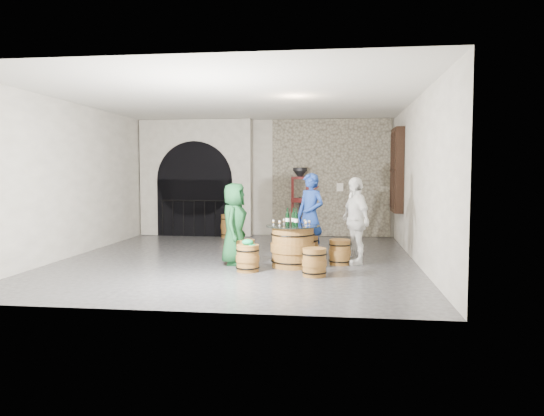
# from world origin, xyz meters

# --- Properties ---
(ground) EXTENTS (8.00, 8.00, 0.00)m
(ground) POSITION_xyz_m (0.00, 0.00, 0.00)
(ground) COLOR #2C2C2F
(ground) RESTS_ON ground
(wall_back) EXTENTS (8.00, 0.00, 8.00)m
(wall_back) POSITION_xyz_m (0.00, 4.00, 1.60)
(wall_back) COLOR beige
(wall_back) RESTS_ON ground
(wall_front) EXTENTS (8.00, 0.00, 8.00)m
(wall_front) POSITION_xyz_m (0.00, -4.00, 1.60)
(wall_front) COLOR beige
(wall_front) RESTS_ON ground
(wall_left) EXTENTS (0.00, 8.00, 8.00)m
(wall_left) POSITION_xyz_m (-3.50, 0.00, 1.60)
(wall_left) COLOR beige
(wall_left) RESTS_ON ground
(wall_right) EXTENTS (0.00, 8.00, 8.00)m
(wall_right) POSITION_xyz_m (3.50, 0.00, 1.60)
(wall_right) COLOR beige
(wall_right) RESTS_ON ground
(ceiling) EXTENTS (8.00, 8.00, 0.00)m
(ceiling) POSITION_xyz_m (0.00, 0.00, 3.20)
(ceiling) COLOR beige
(ceiling) RESTS_ON wall_back
(stone_facing_panel) EXTENTS (3.20, 0.12, 3.18)m
(stone_facing_panel) POSITION_xyz_m (1.80, 3.94, 1.60)
(stone_facing_panel) COLOR gray
(stone_facing_panel) RESTS_ON ground
(arched_opening) EXTENTS (3.10, 0.60, 3.19)m
(arched_opening) POSITION_xyz_m (-1.90, 3.74, 1.58)
(arched_opening) COLOR beige
(arched_opening) RESTS_ON ground
(shuttered_window) EXTENTS (0.23, 1.10, 2.00)m
(shuttered_window) POSITION_xyz_m (3.38, 2.40, 1.80)
(shuttered_window) COLOR black
(shuttered_window) RESTS_ON wall_right
(barrel_table) EXTENTS (1.00, 1.00, 0.77)m
(barrel_table) POSITION_xyz_m (1.16, -0.74, 0.38)
(barrel_table) COLOR brown
(barrel_table) RESTS_ON ground
(barrel_stool_left) EXTENTS (0.43, 0.43, 0.48)m
(barrel_stool_left) POSITION_xyz_m (0.23, -0.65, 0.24)
(barrel_stool_left) COLOR brown
(barrel_stool_left) RESTS_ON ground
(barrel_stool_far) EXTENTS (0.43, 0.43, 0.48)m
(barrel_stool_far) POSITION_xyz_m (1.40, 0.16, 0.24)
(barrel_stool_far) COLOR brown
(barrel_stool_far) RESTS_ON ground
(barrel_stool_right) EXTENTS (0.43, 0.43, 0.48)m
(barrel_stool_right) POSITION_xyz_m (2.03, -0.40, 0.24)
(barrel_stool_right) COLOR brown
(barrel_stool_right) RESTS_ON ground
(barrel_stool_near_right) EXTENTS (0.43, 0.43, 0.48)m
(barrel_stool_near_right) POSITION_xyz_m (1.60, -1.57, 0.24)
(barrel_stool_near_right) COLOR brown
(barrel_stool_near_right) RESTS_ON ground
(barrel_stool_near_left) EXTENTS (0.43, 0.43, 0.48)m
(barrel_stool_near_left) POSITION_xyz_m (0.41, -1.30, 0.24)
(barrel_stool_near_left) COLOR brown
(barrel_stool_near_left) RESTS_ON ground
(green_cap) EXTENTS (0.24, 0.20, 0.11)m
(green_cap) POSITION_xyz_m (0.41, -1.30, 0.52)
(green_cap) COLOR #0B7E45
(green_cap) RESTS_ON barrel_stool_near_left
(person_green) EXTENTS (0.52, 0.78, 1.55)m
(person_green) POSITION_xyz_m (0.04, -0.63, 0.78)
(person_green) COLOR #12401E
(person_green) RESTS_ON ground
(person_blue) EXTENTS (0.76, 0.71, 1.74)m
(person_blue) POSITION_xyz_m (1.44, 0.28, 0.87)
(person_blue) COLOR navy
(person_blue) RESTS_ON ground
(person_white) EXTENTS (0.77, 1.06, 1.66)m
(person_white) POSITION_xyz_m (2.32, -0.28, 0.83)
(person_white) COLOR silver
(person_white) RESTS_ON ground
(wine_bottle_left) EXTENTS (0.08, 0.08, 0.32)m
(wine_bottle_left) POSITION_xyz_m (1.06, -0.72, 0.90)
(wine_bottle_left) COLOR black
(wine_bottle_left) RESTS_ON barrel_table
(wine_bottle_center) EXTENTS (0.08, 0.08, 0.32)m
(wine_bottle_center) POSITION_xyz_m (1.23, -0.82, 0.90)
(wine_bottle_center) COLOR black
(wine_bottle_center) RESTS_ON barrel_table
(wine_bottle_right) EXTENTS (0.08, 0.08, 0.32)m
(wine_bottle_right) POSITION_xyz_m (1.17, -0.69, 0.90)
(wine_bottle_right) COLOR black
(wine_bottle_right) RESTS_ON barrel_table
(tasting_glass_a) EXTENTS (0.05, 0.05, 0.10)m
(tasting_glass_a) POSITION_xyz_m (0.93, -0.85, 0.82)
(tasting_glass_a) COLOR orange
(tasting_glass_a) RESTS_ON barrel_table
(tasting_glass_b) EXTENTS (0.05, 0.05, 0.10)m
(tasting_glass_b) POSITION_xyz_m (1.47, -0.74, 0.82)
(tasting_glass_b) COLOR orange
(tasting_glass_b) RESTS_ON barrel_table
(tasting_glass_c) EXTENTS (0.05, 0.05, 0.10)m
(tasting_glass_c) POSITION_xyz_m (0.97, -0.50, 0.82)
(tasting_glass_c) COLOR orange
(tasting_glass_c) RESTS_ON barrel_table
(tasting_glass_d) EXTENTS (0.05, 0.05, 0.10)m
(tasting_glass_d) POSITION_xyz_m (1.36, -0.46, 0.82)
(tasting_glass_d) COLOR orange
(tasting_glass_d) RESTS_ON barrel_table
(tasting_glass_e) EXTENTS (0.05, 0.05, 0.10)m
(tasting_glass_e) POSITION_xyz_m (1.41, -0.82, 0.82)
(tasting_glass_e) COLOR orange
(tasting_glass_e) RESTS_ON barrel_table
(tasting_glass_f) EXTENTS (0.05, 0.05, 0.10)m
(tasting_glass_f) POSITION_xyz_m (0.80, -0.71, 0.82)
(tasting_glass_f) COLOR orange
(tasting_glass_f) RESTS_ON barrel_table
(side_barrel) EXTENTS (0.47, 0.47, 0.63)m
(side_barrel) POSITION_xyz_m (-0.89, 3.29, 0.31)
(side_barrel) COLOR brown
(side_barrel) RESTS_ON ground
(corking_press) EXTENTS (0.77, 0.43, 1.87)m
(corking_press) POSITION_xyz_m (0.99, 3.53, 1.09)
(corking_press) COLOR #53110D
(corking_press) RESTS_ON ground
(control_box) EXTENTS (0.18, 0.10, 0.22)m
(control_box) POSITION_xyz_m (2.05, 3.86, 1.35)
(control_box) COLOR silver
(control_box) RESTS_ON wall_back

